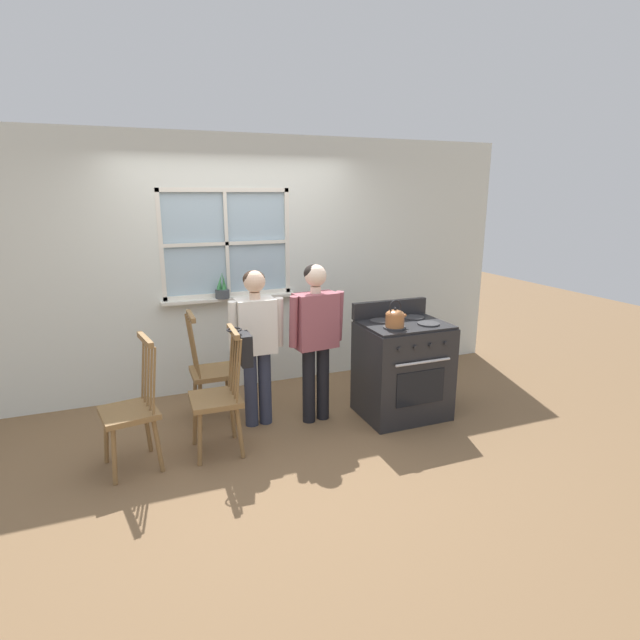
{
  "coord_description": "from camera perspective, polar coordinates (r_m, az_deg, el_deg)",
  "views": [
    {
      "loc": [
        -1.13,
        -3.86,
        2.12
      ],
      "look_at": [
        0.47,
        0.19,
        1.0
      ],
      "focal_mm": 28.0,
      "sensor_mm": 36.0,
      "label": 1
    }
  ],
  "objects": [
    {
      "name": "potted_plant",
      "position": [
        5.35,
        -11.11,
        3.28
      ],
      "size": [
        0.15,
        0.15,
        0.28
      ],
      "color": "#42474C",
      "rests_on": "wall_back"
    },
    {
      "name": "person_teen_center",
      "position": [
        4.57,
        -0.49,
        -1.03
      ],
      "size": [
        0.55,
        0.25,
        1.49
      ],
      "rotation": [
        0.0,
        0.0,
        0.11
      ],
      "color": "black",
      "rests_on": "ground_plane"
    },
    {
      "name": "chair_by_window",
      "position": [
        4.23,
        -11.55,
        -8.78
      ],
      "size": [
        0.42,
        0.43,
        1.05
      ],
      "rotation": [
        0.0,
        0.0,
        -1.6
      ],
      "color": "olive",
      "rests_on": "ground_plane"
    },
    {
      "name": "wall_back",
      "position": [
        5.43,
        -9.27,
        5.92
      ],
      "size": [
        6.4,
        0.16,
        2.7
      ],
      "color": "silver",
      "rests_on": "ground_plane"
    },
    {
      "name": "handbag",
      "position": [
        4.13,
        -8.63,
        -3.19
      ],
      "size": [
        0.19,
        0.22,
        0.31
      ],
      "color": "black",
      "rests_on": "chair_by_window"
    },
    {
      "name": "chair_center_cluster",
      "position": [
        4.18,
        -20.7,
        -9.74
      ],
      "size": [
        0.47,
        0.48,
        1.05
      ],
      "rotation": [
        0.0,
        0.0,
        -1.39
      ],
      "color": "olive",
      "rests_on": "ground_plane"
    },
    {
      "name": "ground_plane",
      "position": [
        4.54,
        -4.74,
        -13.42
      ],
      "size": [
        16.0,
        16.0,
        0.0
      ],
      "primitive_type": "plane",
      "color": "brown"
    },
    {
      "name": "stove",
      "position": [
        4.88,
        9.39,
        -5.47
      ],
      "size": [
        0.8,
        0.68,
        1.08
      ],
      "color": "#232326",
      "rests_on": "ground_plane"
    },
    {
      "name": "kettle",
      "position": [
        4.53,
        8.57,
        0.28
      ],
      "size": [
        0.21,
        0.17,
        0.25
      ],
      "color": "#A86638",
      "rests_on": "stove"
    },
    {
      "name": "chair_near_wall",
      "position": [
        4.83,
        -12.4,
        -5.84
      ],
      "size": [
        0.41,
        0.42,
        1.05
      ],
      "rotation": [
        0.0,
        0.0,
        1.57
      ],
      "color": "olive",
      "rests_on": "ground_plane"
    },
    {
      "name": "person_elderly_left",
      "position": [
        4.53,
        -7.31,
        -1.72
      ],
      "size": [
        0.5,
        0.22,
        1.45
      ],
      "rotation": [
        0.0,
        0.0,
        0.0
      ],
      "color": "#2D3347",
      "rests_on": "ground_plane"
    }
  ]
}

